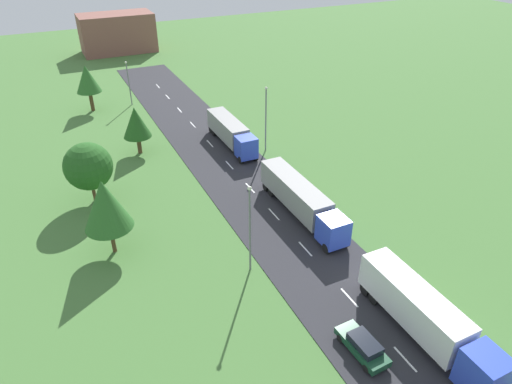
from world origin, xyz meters
TOP-DOWN VIEW (x-y plane):
  - road at (0.00, 24.50)m, footprint 10.00×140.00m
  - lane_marking_centre at (0.00, 22.55)m, footprint 0.16×121.82m
  - truck_lead at (2.48, 14.20)m, footprint 2.53×12.93m
  - truck_second at (2.52, 32.47)m, footprint 2.58×14.28m
  - truck_third at (2.56, 51.53)m, footprint 2.52×12.20m
  - car_second at (-2.50, 14.92)m, footprint 1.95×4.48m
  - lamppost_second at (-5.99, 26.84)m, footprint 0.36×0.36m
  - lamppost_third at (6.13, 48.00)m, footprint 0.36×0.36m
  - lamppost_fourth at (-6.47, 73.47)m, footprint 0.36×0.36m
  - tree_maple at (-12.83, 73.49)m, footprint 3.90×3.90m
  - tree_pine at (-16.87, 44.90)m, footprint 5.23×5.23m
  - tree_elm at (-9.48, 54.73)m, footprint 3.67×3.67m
  - tree_ash at (-16.62, 34.78)m, footprint 4.44×4.44m
  - distant_building at (-1.32, 109.46)m, footprint 16.32×8.60m

SIDE VIEW (x-z plane):
  - road at x=0.00m, z-range 0.00..0.06m
  - lane_marking_centre at x=0.00m, z-range 0.06..0.07m
  - car_second at x=-2.50m, z-range 0.09..1.55m
  - truck_third at x=2.56m, z-range 0.33..3.77m
  - truck_second at x=2.52m, z-range 0.34..3.83m
  - truck_lead at x=2.48m, z-range 0.34..4.06m
  - lamppost_fourth at x=-6.47m, z-range 0.47..7.80m
  - distant_building at x=-1.32m, z-range 0.00..8.50m
  - tree_pine at x=-16.87m, z-range 0.88..7.89m
  - tree_elm at x=-9.48m, z-range 1.17..7.63m
  - lamppost_second at x=-5.99m, z-range 0.48..9.28m
  - lamppost_third at x=6.13m, z-range 0.48..9.46m
  - tree_maple at x=-12.83m, z-range 1.53..9.01m
  - tree_ash at x=-16.62m, z-range 1.46..9.29m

